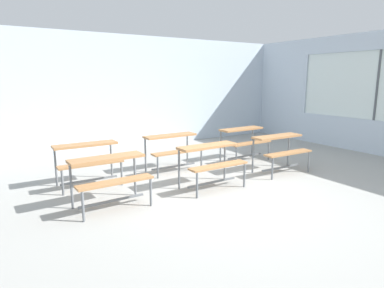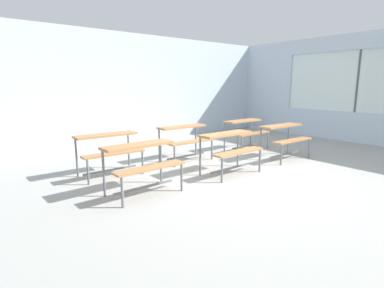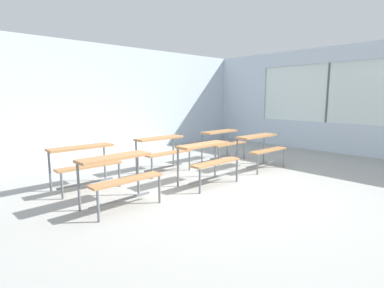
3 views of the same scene
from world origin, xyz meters
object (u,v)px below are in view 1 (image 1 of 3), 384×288
Objects in this scene: desk_bench_r1c0 at (88,154)px; desk_bench_r0c0 at (110,170)px; desk_bench_r1c1 at (173,144)px; desk_bench_r1c2 at (244,136)px; desk_bench_r0c1 at (211,156)px; desk_bench_r0c2 at (281,145)px.

desk_bench_r0c0 is at bearing -89.19° from desk_bench_r1c0.
desk_bench_r1c1 is at bearing 1.00° from desk_bench_r1c0.
desk_bench_r1c1 and desk_bench_r1c2 have the same top height.
desk_bench_r0c1 and desk_bench_r1c2 have the same top height.
desk_bench_r1c1 is (-0.06, 1.28, 0.00)m from desk_bench_r0c1.
desk_bench_r0c2 and desk_bench_r1c2 have the same top height.
desk_bench_r0c0 and desk_bench_r1c0 have the same top height.
desk_bench_r0c0 and desk_bench_r1c2 have the same top height.
desk_bench_r0c1 is (1.76, -0.06, 0.00)m from desk_bench_r0c0.
desk_bench_r1c0 is at bearing 162.06° from desk_bench_r0c2.
desk_bench_r1c2 is (0.04, 1.16, 0.00)m from desk_bench_r0c2.
desk_bench_r0c2 is 0.99× the size of desk_bench_r1c2.
desk_bench_r1c2 is at bearing 32.66° from desk_bench_r0c1.
desk_bench_r0c1 is 1.01× the size of desk_bench_r1c0.
desk_bench_r1c1 is (1.70, 1.22, 0.00)m from desk_bench_r0c0.
desk_bench_r0c1 is 1.00× the size of desk_bench_r1c2.
desk_bench_r1c0 is at bearing -179.68° from desk_bench_r1c1.
desk_bench_r0c1 is at bearing -88.01° from desk_bench_r1c1.
desk_bench_r1c1 is (-1.79, 1.23, 0.00)m from desk_bench_r0c2.
desk_bench_r0c0 is 1.01× the size of desk_bench_r0c2.
desk_bench_r0c0 is 3.72m from desk_bench_r1c2.
desk_bench_r0c2 is at bearing -18.81° from desk_bench_r1c0.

